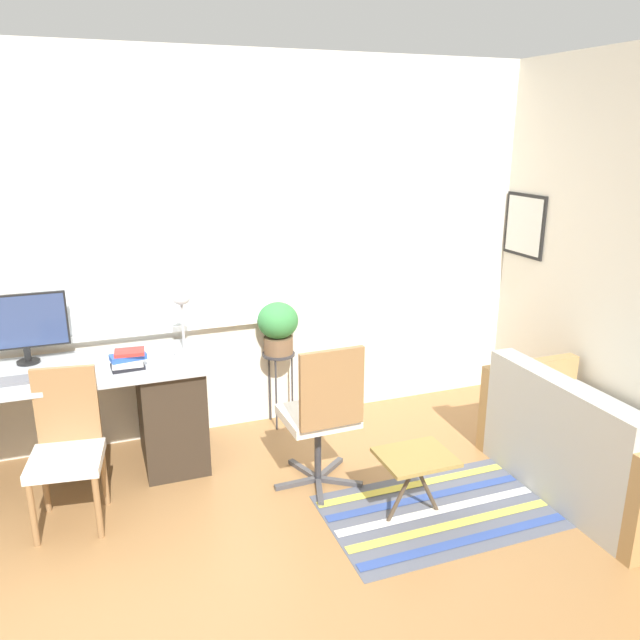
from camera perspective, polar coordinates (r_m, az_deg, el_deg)
The scene contains 16 objects.
ground_plane at distance 4.21m, azimuth -14.97°, elevation -14.78°, with size 14.00×14.00×0.00m, color #9E7042.
wall_back_with_window at distance 4.43m, azimuth -17.22°, elevation 5.61°, with size 9.00×0.12×2.70m.
wall_right_with_picture at distance 4.94m, azimuth 21.84°, elevation 6.17°, with size 0.08×9.00×2.70m.
desk at distance 4.33m, azimuth -23.71°, elevation -8.70°, with size 2.02×0.68×0.75m.
monitor at distance 4.32m, azimuth -25.50°, elevation -0.36°, with size 0.53×0.14×0.45m.
keyboard at distance 4.09m, azimuth -25.35°, elevation -4.93°, with size 0.37×0.13×0.02m.
mouse at distance 4.09m, azimuth -21.66°, elevation -4.36°, with size 0.04×0.06×0.03m.
desk_lamp at distance 4.16m, azimuth -12.51°, elevation 0.71°, with size 0.15×0.15×0.41m.
book_stack at distance 4.06m, azimuth -17.15°, elevation -3.49°, with size 0.23×0.17×0.11m.
desk_chair_wooden at distance 3.87m, azimuth -22.15°, elevation -10.60°, with size 0.44×0.45×0.89m.
office_chair_swivel at distance 3.86m, azimuth 0.22°, elevation -8.55°, with size 0.54×0.57×0.97m.
couch_loveseat at distance 4.30m, azimuth 23.47°, elevation -10.70°, with size 0.76×1.39×0.76m.
plant_stand at distance 4.70m, azimuth -3.79°, elevation -3.85°, with size 0.24×0.24×0.58m.
potted_plant at distance 4.60m, azimuth -3.86°, elevation -0.49°, with size 0.30×0.30×0.39m.
floor_rug_striped at distance 3.94m, azimuth 10.73°, elevation -16.79°, with size 1.33×0.83×0.01m.
folding_stool at distance 3.69m, azimuth 8.73°, elevation -12.61°, with size 0.41×0.35×0.41m.
Camera 1 is at (-0.22, -3.60, 2.17)m, focal length 35.00 mm.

